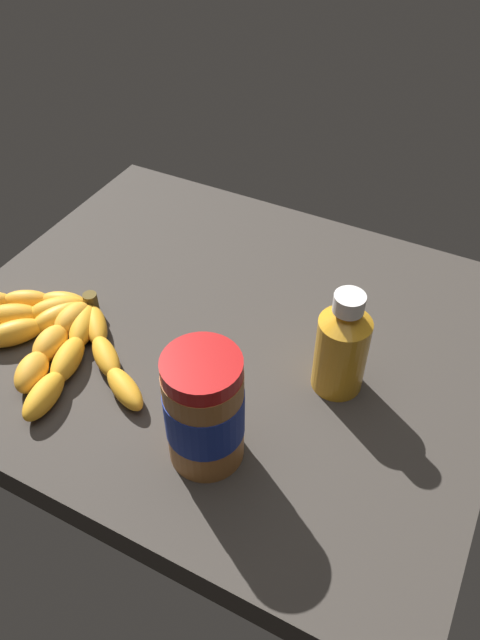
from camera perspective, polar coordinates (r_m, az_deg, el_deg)
name	(u,v)px	position (r cm, az deg, el deg)	size (l,w,h in cm)	color
ground_plane	(224,340)	(86.98, -1.47, -1.92)	(75.41, 63.85, 4.78)	#38332D
banana_bunch	(43,334)	(86.38, -18.07, -1.25)	(35.92, 21.58, 3.76)	orange
peanut_butter_jar	(204,410)	(66.17, -3.38, -8.49)	(8.81, 8.81, 15.43)	#9E602D
honey_bottle	(342,346)	(74.49, 9.57, -2.46)	(6.49, 6.49, 14.96)	orange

